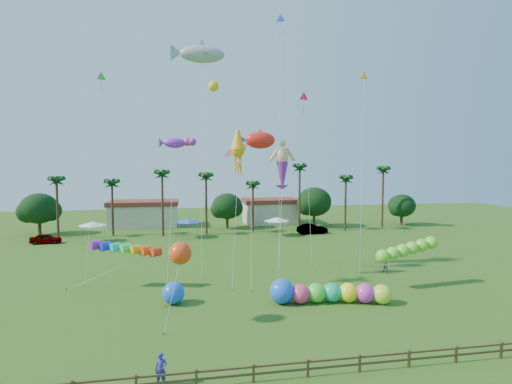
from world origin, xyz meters
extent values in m
plane|color=#285116|center=(0.00, 0.00, 0.00)|extent=(160.00, 160.00, 0.00)
cylinder|color=#3A2819|center=(-26.00, 40.00, 4.50)|extent=(0.36, 0.36, 9.00)
cylinder|color=#3A2819|center=(-18.00, 41.00, 4.25)|extent=(0.36, 0.36, 8.50)
cylinder|color=#3A2819|center=(-10.00, 39.00, 5.00)|extent=(0.36, 0.36, 10.00)
cylinder|color=#3A2819|center=(-3.00, 40.00, 4.75)|extent=(0.36, 0.36, 9.50)
cylinder|color=#3A2819|center=(5.00, 41.00, 4.00)|extent=(0.36, 0.36, 8.00)
cylinder|color=#3A2819|center=(13.00, 40.00, 5.50)|extent=(0.36, 0.36, 11.00)
cylinder|color=#3A2819|center=(21.00, 39.00, 4.50)|extent=(0.36, 0.36, 9.00)
cylinder|color=#3A2819|center=(29.00, 41.00, 5.25)|extent=(0.36, 0.36, 10.50)
sphere|color=#113814|center=(-30.00, 44.00, 4.34)|extent=(5.88, 5.88, 5.88)
sphere|color=#113814|center=(1.00, 45.00, 4.03)|extent=(5.46, 5.46, 5.46)
sphere|color=#113814|center=(17.00, 44.00, 4.65)|extent=(6.30, 6.30, 6.30)
sphere|color=#113814|center=(34.00, 43.00, 3.72)|extent=(5.04, 5.04, 5.04)
cube|color=beige|center=(-14.00, 50.00, 2.00)|extent=(12.00, 7.00, 4.00)
cube|color=beige|center=(10.00, 50.00, 2.00)|extent=(10.00, 7.00, 4.00)
pyramid|color=white|center=(-20.00, 36.00, 2.75)|extent=(3.00, 3.00, 0.60)
pyramid|color=blue|center=(-6.00, 37.00, 2.75)|extent=(3.00, 3.00, 0.60)
pyramid|color=white|center=(8.00, 36.00, 2.75)|extent=(3.00, 3.00, 0.60)
cube|color=brown|center=(-9.00, -6.00, 0.50)|extent=(0.12, 0.12, 1.00)
cube|color=brown|center=(-6.00, -6.00, 0.50)|extent=(0.12, 0.12, 1.00)
cube|color=brown|center=(-3.00, -6.00, 0.50)|extent=(0.12, 0.12, 1.00)
cube|color=brown|center=(0.00, -6.00, 0.50)|extent=(0.12, 0.12, 1.00)
cube|color=brown|center=(3.00, -6.00, 0.50)|extent=(0.12, 0.12, 1.00)
cube|color=brown|center=(6.00, -6.00, 0.50)|extent=(0.12, 0.12, 1.00)
cube|color=brown|center=(9.00, -6.00, 0.50)|extent=(0.12, 0.12, 1.00)
cube|color=brown|center=(12.00, -6.00, 0.50)|extent=(0.12, 0.12, 1.00)
cube|color=brown|center=(0.00, -6.00, 0.85)|extent=(36.00, 0.08, 0.10)
cube|color=brown|center=(0.00, -6.00, 0.45)|extent=(36.00, 0.08, 0.10)
imported|color=#4C4C54|center=(-26.51, 35.86, 0.72)|extent=(4.26, 1.80, 1.44)
imported|color=#4C4C54|center=(14.33, 36.87, 0.82)|extent=(5.10, 2.05, 1.65)
imported|color=#322B99|center=(-7.81, -5.49, 0.89)|extent=(0.67, 0.46, 1.77)
imported|color=#AB9A8E|center=(14.52, 12.67, 0.86)|extent=(1.01, 1.06, 1.73)
sphere|color=#E13B70|center=(2.87, 5.17, 0.81)|extent=(1.62, 1.62, 1.62)
sphere|color=#45DD34|center=(4.24, 5.16, 0.81)|extent=(1.62, 1.62, 1.62)
sphere|color=#18AE81|center=(5.59, 5.05, 0.81)|extent=(1.62, 1.62, 1.62)
sphere|color=#F6F319|center=(6.92, 4.78, 0.81)|extent=(1.62, 1.62, 1.62)
sphere|color=#D832D2|center=(8.22, 4.35, 0.81)|extent=(1.62, 1.62, 1.62)
sphere|color=#B0E533|center=(9.51, 3.88, 0.81)|extent=(1.62, 1.62, 1.62)
sphere|color=blue|center=(1.36, 5.43, 1.04)|extent=(2.40, 2.40, 2.07)
sphere|color=blue|center=(-7.51, 6.88, 0.92)|extent=(1.85, 1.85, 1.85)
cylinder|color=red|center=(-10.84, 11.53, 3.42)|extent=(6.12, 3.86, 0.88)
cylinder|color=silver|center=(-13.29, 12.01, 1.71)|extent=(8.14, 0.99, 3.45)
cylinder|color=brown|center=(-17.35, 12.49, 0.08)|extent=(0.08, 0.08, 0.16)
ellipsoid|color=#70D930|center=(11.39, 7.45, 3.11)|extent=(6.64, 1.81, 1.43)
cylinder|color=silver|center=(14.83, 7.96, 1.55)|extent=(6.88, 1.05, 3.13)
cylinder|color=brown|center=(18.26, 8.47, 0.08)|extent=(0.08, 0.08, 0.16)
sphere|color=#FC4314|center=(-6.84, 2.39, 5.23)|extent=(1.98, 1.98, 1.61)
cylinder|color=silver|center=(-7.43, 1.66, 2.62)|extent=(1.22, 1.48, 5.24)
cylinder|color=brown|center=(-8.03, 0.94, 0.08)|extent=(0.08, 0.08, 0.16)
cylinder|color=silver|center=(3.37, 14.38, 5.56)|extent=(1.59, 4.76, 11.13)
cylinder|color=brown|center=(2.59, 12.01, 0.08)|extent=(0.08, 0.08, 0.16)
ellipsoid|color=red|center=(1.29, 14.78, 14.05)|extent=(4.94, 3.41, 1.96)
cylinder|color=silver|center=(0.35, 11.88, 7.02)|extent=(1.91, 5.82, 14.06)
cylinder|color=brown|center=(-0.59, 8.98, 0.08)|extent=(0.08, 0.08, 0.16)
ellipsoid|color=#99A0A7|center=(-4.53, 16.45, 22.95)|extent=(6.23, 2.28, 2.22)
cylinder|color=silver|center=(-4.77, 13.93, 11.47)|extent=(0.52, 5.06, 22.95)
cylinder|color=brown|center=(-5.02, 11.42, 0.08)|extent=(0.08, 0.08, 0.16)
cone|color=#FFA214|center=(-1.31, 12.80, 12.90)|extent=(1.99, 1.99, 4.23)
cylinder|color=silver|center=(-1.83, 11.14, 6.45)|extent=(1.06, 3.36, 12.90)
cylinder|color=brown|center=(-2.34, 9.48, 0.08)|extent=(0.08, 0.08, 0.16)
ellipsoid|color=purple|center=(-7.31, 10.48, 13.46)|extent=(3.73, 2.70, 1.30)
cylinder|color=silver|center=(-7.72, 8.38, 6.73)|extent=(0.86, 4.23, 13.47)
cylinder|color=brown|center=(-8.14, 6.28, 0.08)|extent=(0.08, 0.08, 0.16)
cone|color=#E71949|center=(7.78, 20.79, 19.63)|extent=(1.27, 0.27, 1.27)
cylinder|color=silver|center=(7.72, 18.70, 9.81)|extent=(0.14, 4.19, 19.63)
cylinder|color=brown|center=(7.66, 16.62, 0.08)|extent=(0.08, 0.08, 0.16)
cone|color=#FFAD1A|center=(13.11, 15.79, 21.20)|extent=(1.08, 0.31, 1.06)
cylinder|color=silver|center=(12.13, 13.77, 10.60)|extent=(1.98, 4.08, 21.21)
cylinder|color=brown|center=(11.16, 11.75, 0.08)|extent=(0.08, 0.08, 0.16)
cone|color=green|center=(-14.70, 17.34, 20.44)|extent=(1.07, 0.58, 1.06)
cylinder|color=silver|center=(-15.31, 15.24, 10.22)|extent=(1.25, 4.22, 20.44)
cylinder|color=brown|center=(-15.93, 13.14, 0.08)|extent=(0.08, 0.08, 0.16)
cone|color=#1C55FF|center=(4.59, 19.68, 28.20)|extent=(1.17, 0.52, 1.15)
cylinder|color=silver|center=(4.05, 17.59, 14.10)|extent=(1.11, 4.20, 28.21)
cylinder|color=brown|center=(3.51, 15.51, 0.08)|extent=(0.08, 0.08, 0.16)
camera|label=1|loc=(-6.47, -26.10, 11.56)|focal=28.00mm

